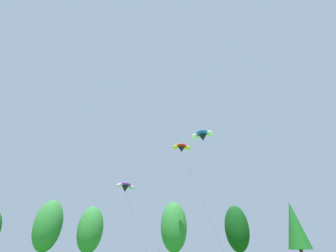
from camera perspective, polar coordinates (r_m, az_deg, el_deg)
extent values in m
ellipsoid|color=#2D7033|center=(49.74, -27.77, -21.05)|extent=(4.81, 4.81, 8.75)
ellipsoid|color=#2D7033|center=(47.65, -18.83, -23.23)|extent=(4.53, 4.53, 7.94)
ellipsoid|color=#2D7033|center=(45.35, 1.45, -23.77)|extent=(4.74, 4.74, 8.55)
ellipsoid|color=#0F3D14|center=(53.29, 16.81, -23.26)|extent=(4.84, 4.84, 8.83)
cone|color=#19561E|center=(53.84, 29.05, -20.69)|extent=(4.12, 4.12, 8.47)
ellipsoid|color=blue|center=(37.26, 8.54, -1.80)|extent=(2.49, 2.29, 1.09)
ellipsoid|color=white|center=(36.78, 10.44, -1.87)|extent=(1.43, 1.55, 1.25)
ellipsoid|color=white|center=(37.46, 6.75, -2.70)|extent=(1.51, 1.55, 1.25)
cone|color=black|center=(37.02, 8.69, -2.96)|extent=(1.56, 1.56, 0.98)
cylinder|color=black|center=(29.47, 4.22, -14.79)|extent=(7.49, 8.27, 16.78)
ellipsoid|color=red|center=(42.93, 3.40, -4.96)|extent=(2.07, 1.46, 1.03)
ellipsoid|color=yellow|center=(43.09, 4.98, -5.49)|extent=(1.26, 1.15, 1.18)
ellipsoid|color=yellow|center=(42.52, 1.83, -5.25)|extent=(1.11, 1.15, 1.18)
cone|color=black|center=(42.72, 3.40, -5.93)|extent=(1.22, 1.22, 0.93)
cylinder|color=black|center=(31.46, 6.93, -14.51)|extent=(1.29, 17.95, 17.08)
ellipsoid|color=purple|center=(38.14, -10.52, -14.15)|extent=(2.10, 1.99, 0.75)
ellipsoid|color=silver|center=(38.66, -9.07, -14.97)|extent=(1.26, 1.29, 0.95)
ellipsoid|color=silver|center=(37.48, -12.09, -14.25)|extent=(1.29, 1.20, 0.95)
cone|color=black|center=(38.05, -10.70, -15.21)|extent=(1.46, 1.46, 0.89)
cylinder|color=black|center=(30.73, -8.28, -22.05)|extent=(4.72, 12.52, 9.57)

